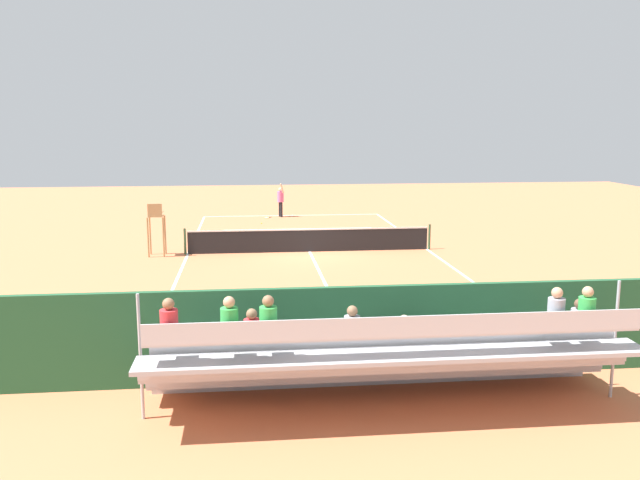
{
  "coord_description": "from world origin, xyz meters",
  "views": [
    {
      "loc": [
        2.54,
        27.23,
        5.35
      ],
      "look_at": [
        0.0,
        4.0,
        1.2
      ],
      "focal_mm": 37.57,
      "sensor_mm": 36.0,
      "label": 1
    }
  ],
  "objects_px": {
    "courtside_bench": "(510,336)",
    "tennis_player": "(281,199)",
    "tennis_ball_near": "(262,223)",
    "tennis_net": "(310,240)",
    "equipment_bag": "(435,357)",
    "umpire_chair": "(156,224)",
    "tennis_racket": "(267,218)",
    "bleacher_stand": "(382,356)"
  },
  "relations": [
    {
      "from": "courtside_bench",
      "to": "tennis_player",
      "type": "distance_m",
      "value": 24.12
    },
    {
      "from": "tennis_player",
      "to": "tennis_ball_near",
      "type": "distance_m",
      "value": 2.96
    },
    {
      "from": "tennis_net",
      "to": "equipment_bag",
      "type": "bearing_deg",
      "value": 96.6
    },
    {
      "from": "equipment_bag",
      "to": "umpire_chair",
      "type": "bearing_deg",
      "value": -59.57
    },
    {
      "from": "courtside_bench",
      "to": "tennis_racket",
      "type": "bearing_deg",
      "value": -78.4
    },
    {
      "from": "tennis_net",
      "to": "tennis_player",
      "type": "relative_size",
      "value": 5.35
    },
    {
      "from": "umpire_chair",
      "to": "tennis_racket",
      "type": "height_order",
      "value": "umpire_chair"
    },
    {
      "from": "equipment_bag",
      "to": "tennis_ball_near",
      "type": "xyz_separation_m",
      "value": [
        3.37,
        -21.36,
        -0.15
      ]
    },
    {
      "from": "bleacher_stand",
      "to": "courtside_bench",
      "type": "height_order",
      "value": "bleacher_stand"
    },
    {
      "from": "bleacher_stand",
      "to": "tennis_racket",
      "type": "bearing_deg",
      "value": -86.85
    },
    {
      "from": "umpire_chair",
      "to": "equipment_bag",
      "type": "relative_size",
      "value": 2.38
    },
    {
      "from": "equipment_bag",
      "to": "tennis_ball_near",
      "type": "height_order",
      "value": "equipment_bag"
    },
    {
      "from": "courtside_bench",
      "to": "tennis_player",
      "type": "bearing_deg",
      "value": -80.46
    },
    {
      "from": "umpire_chair",
      "to": "tennis_player",
      "type": "bearing_deg",
      "value": -117.3
    },
    {
      "from": "tennis_ball_near",
      "to": "bleacher_stand",
      "type": "bearing_deg",
      "value": 94.28
    },
    {
      "from": "courtside_bench",
      "to": "equipment_bag",
      "type": "xyz_separation_m",
      "value": [
        1.78,
        0.13,
        -0.38
      ]
    },
    {
      "from": "tennis_racket",
      "to": "courtside_bench",
      "type": "bearing_deg",
      "value": 101.6
    },
    {
      "from": "equipment_bag",
      "to": "tennis_net",
      "type": "bearing_deg",
      "value": -83.4
    },
    {
      "from": "tennis_player",
      "to": "tennis_racket",
      "type": "height_order",
      "value": "tennis_player"
    },
    {
      "from": "bleacher_stand",
      "to": "tennis_ball_near",
      "type": "bearing_deg",
      "value": -85.72
    },
    {
      "from": "tennis_ball_near",
      "to": "equipment_bag",
      "type": "bearing_deg",
      "value": 98.96
    },
    {
      "from": "tennis_player",
      "to": "tennis_ball_near",
      "type": "relative_size",
      "value": 29.18
    },
    {
      "from": "bleacher_stand",
      "to": "tennis_player",
      "type": "height_order",
      "value": "bleacher_stand"
    },
    {
      "from": "bleacher_stand",
      "to": "umpire_chair",
      "type": "xyz_separation_m",
      "value": [
        6.13,
        -15.2,
        0.32
      ]
    },
    {
      "from": "tennis_player",
      "to": "bleacher_stand",
      "type": "bearing_deg",
      "value": 91.33
    },
    {
      "from": "tennis_racket",
      "to": "tennis_net",
      "type": "bearing_deg",
      "value": 98.29
    },
    {
      "from": "tennis_racket",
      "to": "umpire_chair",
      "type": "bearing_deg",
      "value": 65.38
    },
    {
      "from": "tennis_racket",
      "to": "tennis_ball_near",
      "type": "relative_size",
      "value": 7.89
    },
    {
      "from": "bleacher_stand",
      "to": "tennis_ball_near",
      "type": "distance_m",
      "value": 23.45
    },
    {
      "from": "umpire_chair",
      "to": "bleacher_stand",
      "type": "bearing_deg",
      "value": 111.97
    },
    {
      "from": "tennis_net",
      "to": "tennis_player",
      "type": "xyz_separation_m",
      "value": [
        0.67,
        -10.51,
        0.51
      ]
    },
    {
      "from": "tennis_net",
      "to": "equipment_bag",
      "type": "distance_m",
      "value": 13.49
    },
    {
      "from": "umpire_chair",
      "to": "equipment_bag",
      "type": "xyz_separation_m",
      "value": [
        -7.75,
        13.19,
        -1.13
      ]
    },
    {
      "from": "courtside_bench",
      "to": "tennis_ball_near",
      "type": "height_order",
      "value": "courtside_bench"
    },
    {
      "from": "tennis_net",
      "to": "courtside_bench",
      "type": "relative_size",
      "value": 5.72
    },
    {
      "from": "bleacher_stand",
      "to": "tennis_ball_near",
      "type": "height_order",
      "value": "bleacher_stand"
    },
    {
      "from": "tennis_net",
      "to": "tennis_racket",
      "type": "xyz_separation_m",
      "value": [
        1.47,
        -10.11,
        -0.49
      ]
    },
    {
      "from": "equipment_bag",
      "to": "bleacher_stand",
      "type": "bearing_deg",
      "value": 51.07
    },
    {
      "from": "tennis_net",
      "to": "umpire_chair",
      "type": "bearing_deg",
      "value": 1.91
    },
    {
      "from": "tennis_player",
      "to": "tennis_racket",
      "type": "xyz_separation_m",
      "value": [
        0.8,
        0.4,
        -1.0
      ]
    },
    {
      "from": "tennis_net",
      "to": "equipment_bag",
      "type": "height_order",
      "value": "tennis_net"
    },
    {
      "from": "courtside_bench",
      "to": "tennis_net",
      "type": "bearing_deg",
      "value": -75.93
    }
  ]
}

